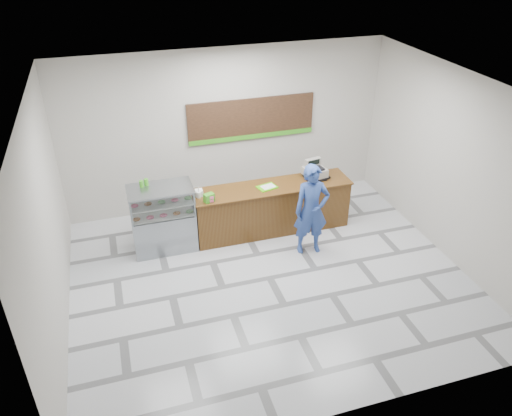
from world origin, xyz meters
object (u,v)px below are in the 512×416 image
object	(u,v)px
serving_tray	(267,187)
customer	(311,210)
display_case	(163,218)
cash_register	(314,171)
sales_counter	(272,208)

from	to	relation	value
serving_tray	customer	world-z (taller)	customer
display_case	serving_tray	size ratio (longest dim) A/B	3.07
cash_register	customer	bearing A→B (deg)	-125.16
cash_register	customer	distance (m)	1.16
sales_counter	customer	size ratio (longest dim) A/B	1.78
sales_counter	serving_tray	distance (m)	0.54
sales_counter	cash_register	world-z (taller)	cash_register
cash_register	customer	world-z (taller)	customer
serving_tray	customer	xyz separation A→B (m)	(0.59, -0.90, -0.12)
serving_tray	customer	bearing A→B (deg)	-71.45
serving_tray	customer	distance (m)	1.08
display_case	customer	world-z (taller)	customer
sales_counter	display_case	distance (m)	2.23
cash_register	serving_tray	world-z (taller)	cash_register
sales_counter	cash_register	size ratio (longest dim) A/B	6.68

